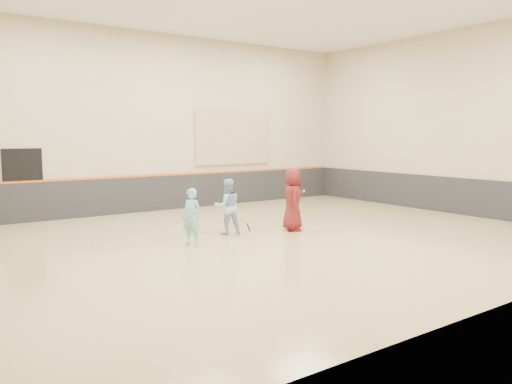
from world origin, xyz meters
TOP-DOWN VIEW (x-y plane):
  - room at (0.00, 0.00)m, footprint 15.04×12.04m
  - wainscot_back at (0.00, 5.97)m, footprint 14.90×0.04m
  - wainscot_right at (7.47, 0.00)m, footprint 0.04×11.90m
  - accent_stripe at (0.00, 5.96)m, footprint 14.90×0.03m
  - acoustic_panel at (2.80, 5.95)m, footprint 3.20×0.08m
  - doorway at (-4.50, 5.98)m, footprint 1.10×0.05m
  - girl at (-1.89, 0.42)m, footprint 0.50×0.58m
  - instructor at (-0.48, 1.10)m, footprint 0.83×0.72m
  - young_man at (1.24, 0.52)m, footprint 0.88×0.98m
  - held_racket at (-0.13, 0.82)m, footprint 0.43×0.43m
  - spare_racket at (-0.18, 3.92)m, footprint 0.76×0.76m
  - ball_under_racket at (-0.35, 0.10)m, footprint 0.07×0.07m
  - ball_in_hand at (1.42, 0.27)m, footprint 0.07×0.07m
  - ball_beside_spare at (0.44, 1.14)m, footprint 0.07×0.07m

SIDE VIEW (x-z plane):
  - ball_under_racket at x=-0.35m, z-range 0.00..0.07m
  - ball_beside_spare at x=0.44m, z-range 0.00..0.07m
  - spare_racket at x=-0.18m, z-range 0.00..0.07m
  - held_racket at x=-0.13m, z-range 0.17..0.76m
  - wainscot_back at x=0.00m, z-range 0.00..1.20m
  - wainscot_right at x=7.47m, z-range 0.00..1.20m
  - girl at x=-1.89m, z-range 0.00..1.35m
  - instructor at x=-0.48m, z-range 0.00..1.46m
  - room at x=0.00m, z-range -2.30..3.92m
  - young_man at x=1.24m, z-range 0.00..1.69m
  - ball_in_hand at x=1.42m, z-range 1.05..1.12m
  - doorway at x=-4.50m, z-range 0.00..2.20m
  - accent_stripe at x=0.00m, z-range 1.19..1.25m
  - acoustic_panel at x=2.80m, z-range 1.50..3.50m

